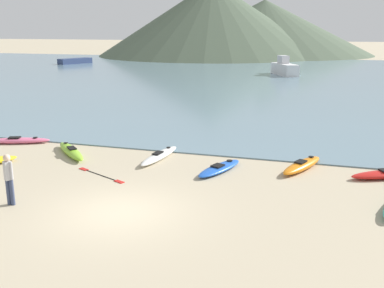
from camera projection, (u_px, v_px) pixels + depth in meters
The scene contains 13 objects.
ground_plane at pixel (120, 212), 14.38m from camera, with size 400.00×400.00×0.00m, color tan.
bay_water at pixel (276, 77), 53.44m from camera, with size 160.00×70.00×0.06m, color slate.
far_hill_left at pixel (213, 19), 95.46m from camera, with size 48.72×48.72×15.29m, color #4C5B47.
far_hill_midleft at pixel (264, 27), 100.63m from camera, with size 47.71×47.71×11.88m, color #4C5B47.
kayak_on_sand_1 at pixel (160, 156), 20.21m from camera, with size 0.90×3.39×0.35m.
kayak_on_sand_3 at pixel (71, 151), 20.88m from camera, with size 2.94×2.85×0.39m.
kayak_on_sand_4 at pixel (302, 165), 18.70m from camera, with size 1.77×3.09×0.40m.
kayak_on_sand_6 at pixel (220, 168), 18.48m from camera, with size 1.63×2.96×0.30m.
kayak_on_sand_7 at pixel (18, 141), 22.95m from camera, with size 3.22×1.75×0.34m.
person_near_foreground at pixel (9, 176), 14.74m from camera, with size 0.35×0.31×1.75m.
moored_boat_0 at pixel (284, 68), 55.98m from camera, with size 3.97×5.57×2.34m.
moored_boat_1 at pixel (75, 61), 73.78m from camera, with size 3.83×5.87×0.87m.
loose_paddle at pixel (101, 175), 17.96m from camera, with size 2.59×1.35×0.03m.
Camera 1 is at (6.15, -12.10, 5.72)m, focal length 42.00 mm.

